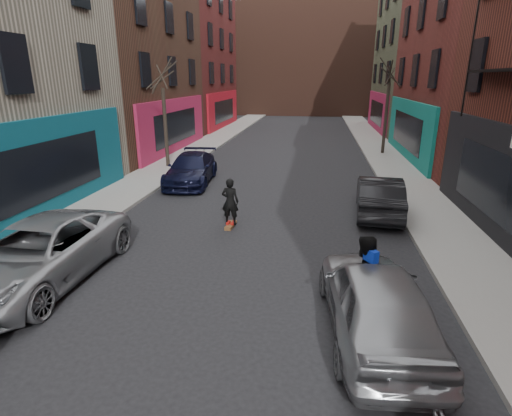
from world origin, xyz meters
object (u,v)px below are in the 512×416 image
(parked_left_end, at_px, (191,169))
(pedestrian, at_px, (363,277))
(parked_right_far, at_px, (376,300))
(parked_right_end, at_px, (379,195))
(skateboarder, at_px, (230,202))
(tree_left_far, at_px, (164,106))
(parked_left_far, at_px, (38,253))
(skateboard, at_px, (231,225))
(tree_right_far, at_px, (388,99))

(parked_left_end, distance_m, pedestrian, 12.39)
(parked_right_far, xyz_separation_m, parked_right_end, (1.07, 7.52, -0.05))
(skateboarder, bearing_deg, tree_left_far, -53.91)
(parked_left_far, height_order, parked_right_end, parked_left_far)
(parked_right_far, height_order, skateboard, parked_right_far)
(tree_left_far, bearing_deg, skateboarder, -57.63)
(parked_left_far, height_order, pedestrian, pedestrian)
(tree_right_far, bearing_deg, parked_left_end, -138.16)
(tree_right_far, distance_m, pedestrian, 19.76)
(pedestrian, bearing_deg, tree_left_far, -89.95)
(tree_left_far, bearing_deg, parked_right_far, -55.96)
(parked_right_far, bearing_deg, skateboarder, -58.63)
(parked_left_far, distance_m, pedestrian, 7.61)
(parked_left_far, relative_size, pedestrian, 2.96)
(tree_right_far, height_order, pedestrian, tree_right_far)
(tree_left_far, distance_m, parked_left_far, 13.29)
(parked_left_far, xyz_separation_m, pedestrian, (7.60, -0.40, 0.17))
(parked_right_far, distance_m, parked_right_end, 7.59)
(parked_left_end, relative_size, pedestrian, 2.63)
(skateboarder, bearing_deg, parked_left_far, 53.02)
(parked_left_end, xyz_separation_m, parked_right_end, (8.15, -3.37, 0.02))
(tree_left_far, bearing_deg, tree_right_far, 25.82)
(tree_left_far, distance_m, parked_right_far, 17.00)
(skateboarder, bearing_deg, parked_right_far, 130.26)
(tree_left_far, height_order, pedestrian, tree_left_far)
(tree_right_far, bearing_deg, parked_right_far, -98.57)
(tree_right_far, distance_m, parked_left_far, 21.97)
(tree_left_far, height_order, skateboard, tree_left_far)
(parked_left_end, relative_size, skateboarder, 3.03)
(parked_left_far, bearing_deg, skateboard, 50.44)
(parked_right_far, distance_m, pedestrian, 0.64)
(tree_right_far, relative_size, parked_right_end, 1.57)
(tree_left_far, xyz_separation_m, parked_left_far, (1.60, -12.92, -2.63))
(pedestrian, bearing_deg, tree_right_far, -133.98)
(tree_left_far, height_order, parked_right_far, tree_left_far)
(tree_left_far, height_order, parked_left_end, tree_left_far)
(tree_left_far, relative_size, skateboard, 8.12)
(tree_right_far, height_order, skateboard, tree_right_far)
(tree_left_far, distance_m, parked_right_end, 12.56)
(parked_right_far, height_order, parked_right_end, parked_right_far)
(tree_left_far, height_order, parked_left_far, tree_left_far)
(skateboard, bearing_deg, tree_left_far, 126.09)
(parked_right_far, relative_size, pedestrian, 2.47)
(tree_right_far, relative_size, skateboarder, 4.31)
(parked_left_end, height_order, pedestrian, pedestrian)
(tree_left_far, distance_m, tree_right_far, 13.78)
(parked_right_far, bearing_deg, parked_left_far, -12.42)
(parked_right_end, bearing_deg, tree_right_far, -94.45)
(tree_left_far, height_order, parked_right_end, tree_left_far)
(parked_left_end, bearing_deg, parked_right_end, -27.53)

